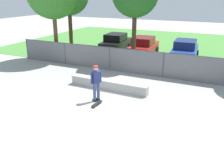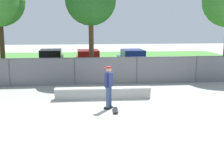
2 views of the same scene
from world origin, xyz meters
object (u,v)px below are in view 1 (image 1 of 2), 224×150
(skateboard, at_px, (97,104))
(car_blue, at_px, (185,50))
(car_black, at_px, (116,42))
(car_red, at_px, (144,46))
(concrete_ledge, at_px, (108,85))
(skateboarder, at_px, (96,82))

(skateboard, bearing_deg, car_blue, 76.22)
(car_black, bearing_deg, car_red, -13.51)
(skateboard, height_order, car_black, car_black)
(concrete_ledge, bearing_deg, car_black, 111.11)
(concrete_ledge, distance_m, skateboarder, 1.82)
(car_black, distance_m, car_red, 2.99)
(skateboarder, height_order, car_red, skateboarder)
(skateboarder, height_order, skateboard, skateboarder)
(concrete_ledge, relative_size, skateboarder, 2.53)
(skateboarder, bearing_deg, car_black, 108.72)
(skateboard, relative_size, car_blue, 0.19)
(car_blue, bearing_deg, skateboard, -103.78)
(car_black, xyz_separation_m, car_red, (2.91, -0.70, 0.00))
(car_black, bearing_deg, skateboard, -70.80)
(concrete_ledge, bearing_deg, car_red, 93.92)
(concrete_ledge, bearing_deg, car_blue, 70.68)
(car_black, height_order, car_red, same)
(car_black, xyz_separation_m, car_blue, (6.39, -0.69, 0.00))
(car_red, bearing_deg, skateboard, -84.81)
(concrete_ledge, height_order, skateboarder, skateboarder)
(skateboard, xyz_separation_m, car_red, (-0.94, 10.35, 0.77))
(skateboard, bearing_deg, concrete_ledge, 100.29)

